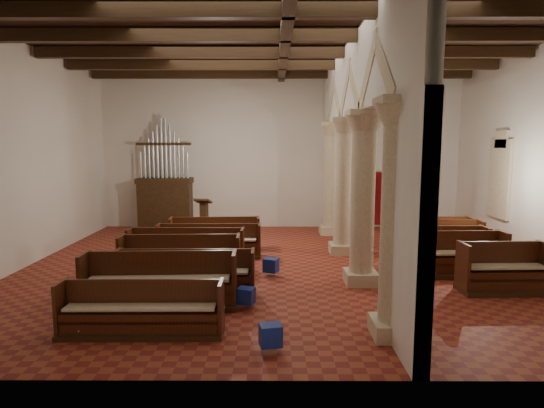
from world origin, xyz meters
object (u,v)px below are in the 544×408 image
(pipe_organ, at_px, (165,194))
(processional_banner, at_px, (405,216))
(nave_pew_0, at_px, (142,317))
(aisle_pew_0, at_px, (503,276))
(lectern, at_px, (204,220))

(pipe_organ, distance_m, processional_banner, 9.02)
(pipe_organ, xyz_separation_m, nave_pew_0, (1.92, -9.94, -1.06))
(pipe_organ, bearing_deg, nave_pew_0, -79.05)
(pipe_organ, bearing_deg, aisle_pew_0, -39.18)
(processional_banner, relative_size, nave_pew_0, 0.84)
(processional_banner, bearing_deg, aisle_pew_0, -68.88)
(lectern, distance_m, aisle_pew_0, 9.86)
(aisle_pew_0, bearing_deg, processional_banner, 93.22)
(pipe_organ, height_order, nave_pew_0, pipe_organ)
(pipe_organ, distance_m, aisle_pew_0, 12.12)
(nave_pew_0, bearing_deg, lectern, 90.67)
(pipe_organ, height_order, lectern, pipe_organ)
(lectern, height_order, nave_pew_0, lectern)
(pipe_organ, relative_size, aisle_pew_0, 2.26)
(lectern, xyz_separation_m, processional_banner, (7.11, -0.38, 0.22))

